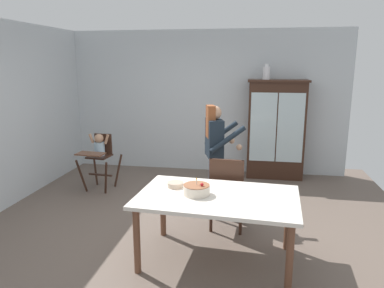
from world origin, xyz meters
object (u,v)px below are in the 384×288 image
Objects in this scene: dining_table at (217,203)px; china_cabinet at (276,129)px; ceramic_vase at (266,73)px; high_chair_with_toddler at (99,151)px; adult_person at (215,146)px; serving_bowl at (175,185)px; birthday_cake at (196,190)px; dining_chair_far_side at (227,189)px.

china_cabinet is at bearing 76.31° from dining_table.
high_chair_with_toddler is at bearing -156.22° from ceramic_vase.
adult_person is at bearing 97.54° from dining_table.
serving_bowl is at bearing -113.05° from china_cabinet.
ceramic_vase is at bearing 76.28° from birthday_cake.
high_chair_with_toddler is 0.99× the size of dining_chair_far_side.
birthday_cake is at bearing 73.06° from dining_chair_far_side.
china_cabinet reaches higher than dining_chair_far_side.
dining_chair_far_side is (2.21, -1.19, -0.10)m from high_chair_with_toddler.
ceramic_vase is 2.79m from dining_chair_far_side.
serving_bowl is (-0.32, -1.11, -0.20)m from adult_person.
serving_bowl is (1.67, -1.74, 0.11)m from high_chair_with_toddler.
high_chair_with_toddler is at bearing -157.85° from china_cabinet.
china_cabinet reaches higher than serving_bowl.
ceramic_vase reaches higher than serving_bowl.
high_chair_with_toddler is 0.55× the size of dining_table.
china_cabinet is 2.50m from dining_chair_far_side.
serving_bowl is (-1.24, -2.92, -0.14)m from china_cabinet.
birthday_cake is at bearing -35.82° from serving_bowl.
high_chair_with_toddler reaches higher than birthday_cake.
serving_bowl is at bearing 48.62° from dining_chair_far_side.
birthday_cake is 0.33m from serving_bowl.
dining_chair_far_side is at bearing -101.67° from ceramic_vase.
birthday_cake is (1.94, -1.93, 0.14)m from high_chair_with_toddler.
ceramic_vase is at bearing 70.63° from serving_bowl.
high_chair_with_toddler is at bearing 138.38° from dining_table.
ceramic_vase reaches higher than dining_table.
dining_chair_far_side is (0.54, 0.55, -0.21)m from serving_bowl.
birthday_cake is 1.56× the size of serving_bowl.
birthday_cake reaches higher than serving_bowl.
serving_bowl is (-1.03, -2.93, -1.15)m from ceramic_vase.
high_chair_with_toddler is at bearing 55.06° from adult_person.
serving_bowl is 0.19× the size of dining_chair_far_side.
high_chair_with_toddler is (-2.70, -1.19, -1.26)m from ceramic_vase.
ceramic_vase reaches higher than dining_chair_far_side.
dining_table is 1.80× the size of dining_chair_far_side.
china_cabinet reaches higher than high_chair_with_toddler.
china_cabinet reaches higher than dining_table.
adult_person is 1.17m from serving_bowl.
dining_chair_far_side is (0.22, -0.56, -0.41)m from adult_person.
serving_bowl reaches higher than dining_table.
birthday_cake is 0.29× the size of dining_chair_far_side.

